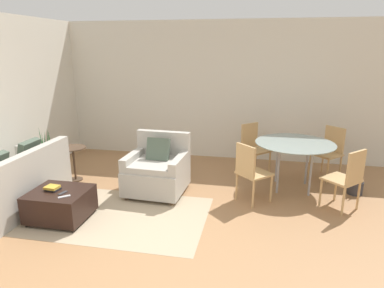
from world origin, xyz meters
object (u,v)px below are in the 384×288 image
side_table (74,157)px  dining_table (295,147)px  potted_plant (49,165)px  dining_chair_near_right (348,176)px  dining_chair_far_right (330,149)px  tv_remote_secondary (63,193)px  dining_chair_near_left (250,169)px  armchair (157,170)px  ottoman (60,204)px  dining_chair_far_left (253,145)px  tv_remote_primary (64,197)px  potted_plant_small (356,184)px  book_stack (52,188)px  couch (12,187)px

side_table → dining_table: dining_table is taller
potted_plant → dining_chair_near_right: size_ratio=1.03×
dining_chair_far_right → dining_chair_near_right: bearing=-90.0°
tv_remote_secondary → dining_chair_near_left: dining_chair_near_left is taller
armchair → ottoman: bearing=-132.3°
dining_chair_far_left → armchair: bearing=-139.4°
ottoman → side_table: side_table is taller
ottoman → tv_remote_secondary: bearing=-32.1°
tv_remote_primary → dining_chair_near_left: dining_chair_near_left is taller
dining_chair_near_left → dining_chair_near_right: 1.33m
potted_plant_small → dining_table: bearing=178.0°
tv_remote_secondary → dining_table: dining_table is taller
armchair → dining_chair_near_left: size_ratio=1.03×
book_stack → dining_table: dining_table is taller
side_table → dining_chair_far_right: dining_chair_far_right is taller
book_stack → dining_chair_far_right: (3.89, 2.34, 0.09)m
dining_chair_near_left → side_table: bearing=174.3°
dining_chair_far_left → dining_chair_far_right: same height
ottoman → book_stack: book_stack is taller
tv_remote_primary → dining_table: dining_table is taller
potted_plant → dining_table: (4.19, 0.31, 0.48)m
dining_chair_near_left → dining_chair_far_left: bearing=90.0°
dining_table → side_table: bearing=-174.3°
dining_table → dining_chair_near_right: size_ratio=1.38×
dining_chair_near_left → potted_plant_small: dining_chair_near_left is taller
dining_chair_near_left → potted_plant_small: 1.78m
tv_remote_secondary → side_table: side_table is taller
couch → book_stack: (0.77, -0.18, 0.13)m
armchair → potted_plant_small: 3.12m
ottoman → tv_remote_secondary: (0.09, -0.06, 0.19)m
book_stack → armchair: bearing=44.6°
dining_chair_near_left → armchair: bearing=176.3°
book_stack → dining_chair_near_right: bearing=14.5°
dining_chair_far_left → potted_plant: bearing=-164.5°
tv_remote_secondary → couch: bearing=165.3°
ottoman → couch: bearing=167.4°
book_stack → dining_chair_near_left: bearing=21.5°
couch → tv_remote_primary: couch is taller
dining_chair_near_left → dining_chair_near_right: (1.33, 0.00, 0.00)m
potted_plant → potted_plant_small: 5.16m
book_stack → tv_remote_primary: size_ratio=1.40×
dining_table → dining_chair_near_left: bearing=-135.0°
potted_plant_small → couch: bearing=-163.6°
dining_chair_near_right → dining_chair_far_right: (0.00, 1.33, 0.00)m
potted_plant → dining_chair_near_right: potted_plant is taller
side_table → potted_plant_small: potted_plant_small is taller
dining_chair_near_left → couch: bearing=-166.1°
book_stack → dining_chair_near_left: (2.56, 1.01, 0.09)m
side_table → tv_remote_secondary: bearing=-65.3°
dining_table → potted_plant_small: 1.10m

